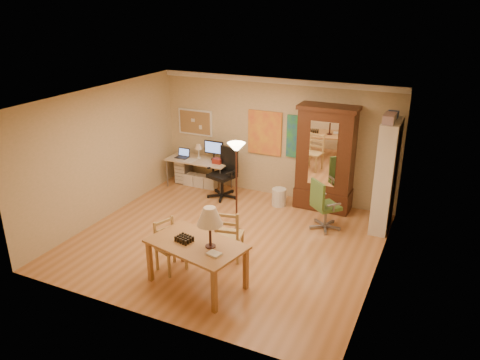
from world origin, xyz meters
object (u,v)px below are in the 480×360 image
at_px(dining_table, 201,236).
at_px(office_chair_black, 223,184).
at_px(computer_desk, 201,170).
at_px(office_chair_green, 324,216).
at_px(bookshelf, 386,177).
at_px(armoire, 325,165).

xyz_separation_m(dining_table, office_chair_black, (-1.32, 3.33, -0.58)).
relative_size(computer_desk, office_chair_green, 1.49).
distance_m(office_chair_green, bookshelf, 1.41).
relative_size(dining_table, armoire, 0.73).
relative_size(dining_table, office_chair_black, 1.44).
height_order(office_chair_black, office_chair_green, office_chair_black).
bearing_deg(bookshelf, computer_desk, 175.27).
bearing_deg(bookshelf, office_chair_black, 179.33).
bearing_deg(dining_table, office_chair_green, 66.50).
distance_m(computer_desk, office_chair_black, 0.84).
distance_m(office_chair_green, armoire, 1.24).
relative_size(computer_desk, office_chair_black, 1.34).
bearing_deg(computer_desk, dining_table, -60.19).
bearing_deg(dining_table, armoire, 76.32).
height_order(office_chair_black, bookshelf, bookshelf).
relative_size(office_chair_black, office_chair_green, 1.11).
height_order(dining_table, armoire, armoire).
height_order(office_chair_green, bookshelf, bookshelf).
bearing_deg(dining_table, computer_desk, 119.81).
distance_m(office_chair_black, office_chair_green, 2.58).
height_order(dining_table, office_chair_green, dining_table).
bearing_deg(office_chair_black, dining_table, -68.37).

